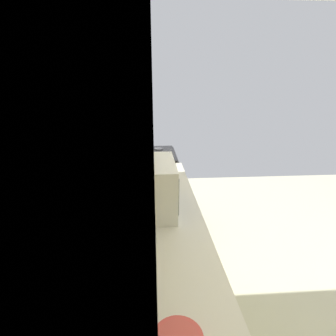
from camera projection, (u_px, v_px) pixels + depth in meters
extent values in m
plane|color=beige|center=(333.00, 326.00, 2.03)|extent=(6.46, 6.46, 0.00)
cube|color=beige|center=(84.00, 162.00, 1.51)|extent=(4.16, 0.12, 2.64)
cube|color=beige|center=(154.00, 266.00, 1.30)|extent=(3.26, 0.65, 0.02)
cube|color=#332819|center=(205.00, 302.00, 1.68)|extent=(0.01, 0.01, 0.83)
cube|color=#332819|center=(193.00, 256.00, 2.12)|extent=(0.01, 0.01, 0.83)
cube|color=#332819|center=(185.00, 225.00, 2.56)|extent=(0.01, 0.01, 0.83)
cube|color=#D7BF70|center=(108.00, 84.00, 1.03)|extent=(2.51, 0.30, 0.56)
cube|color=black|center=(150.00, 191.00, 3.32)|extent=(0.72, 0.61, 0.92)
cube|color=black|center=(176.00, 194.00, 3.35)|extent=(0.56, 0.01, 0.50)
cube|color=black|center=(150.00, 154.00, 3.17)|extent=(0.68, 0.58, 0.02)
cube|color=black|center=(124.00, 147.00, 3.13)|extent=(0.68, 0.04, 0.18)
cylinder|color=#38383D|center=(160.00, 156.00, 3.03)|extent=(0.11, 0.11, 0.01)
cylinder|color=#38383D|center=(159.00, 149.00, 3.32)|extent=(0.11, 0.11, 0.01)
cylinder|color=#38383D|center=(140.00, 156.00, 3.01)|extent=(0.11, 0.11, 0.01)
cylinder|color=#38383D|center=(140.00, 149.00, 3.31)|extent=(0.11, 0.11, 0.01)
cube|color=white|center=(148.00, 186.00, 1.80)|extent=(0.50, 0.35, 0.33)
cube|color=black|center=(176.00, 188.00, 1.76)|extent=(0.31, 0.01, 0.23)
cube|color=#2D2D33|center=(173.00, 175.00, 1.99)|extent=(0.09, 0.01, 0.23)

